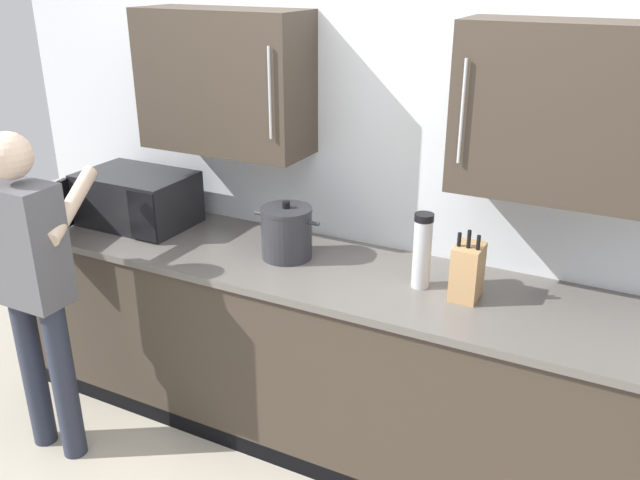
{
  "coord_description": "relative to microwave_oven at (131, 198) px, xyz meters",
  "views": [
    {
      "loc": [
        1.09,
        -1.75,
        2.19
      ],
      "look_at": [
        -0.15,
        0.67,
        1.07
      ],
      "focal_mm": 37.63,
      "sensor_mm": 36.0,
      "label": 1
    }
  ],
  "objects": [
    {
      "name": "stock_pot",
      "position": [
        0.95,
        -0.02,
        -0.01
      ],
      "size": [
        0.34,
        0.24,
        0.27
      ],
      "color": "#2D2D33",
      "rests_on": "counter_unit"
    },
    {
      "name": "knife_block",
      "position": [
        1.81,
        -0.04,
        -0.02
      ],
      "size": [
        0.11,
        0.15,
        0.3
      ],
      "color": "tan",
      "rests_on": "counter_unit"
    },
    {
      "name": "microwave_oven",
      "position": [
        0.0,
        0.0,
        0.0
      ],
      "size": [
        0.58,
        0.79,
        0.27
      ],
      "color": "black",
      "rests_on": "counter_unit"
    },
    {
      "name": "counter_unit",
      "position": [
        1.31,
        -0.04,
        -0.6
      ],
      "size": [
        3.64,
        0.7,
        0.92
      ],
      "color": "#3D3328",
      "rests_on": "ground_plane"
    },
    {
      "name": "person_figure",
      "position": [
        0.05,
        -0.72,
        -0.12
      ],
      "size": [
        0.44,
        0.54,
        1.57
      ],
      "color": "#282D3D",
      "rests_on": "ground_plane"
    },
    {
      "name": "thermos_flask",
      "position": [
        1.61,
        -0.03,
        0.03
      ],
      "size": [
        0.08,
        0.08,
        0.33
      ],
      "color": "#B7BABF",
      "rests_on": "counter_unit"
    },
    {
      "name": "back_wall_tiled",
      "position": [
        1.31,
        0.31,
        0.42
      ],
      "size": [
        4.35,
        0.44,
        2.82
      ],
      "color": "silver",
      "rests_on": "ground_plane"
    }
  ]
}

